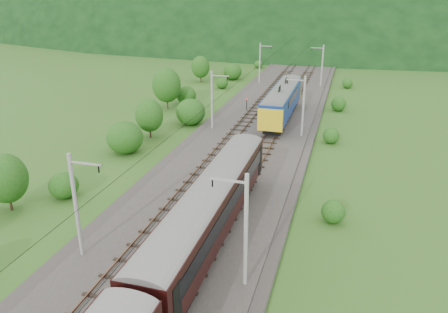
# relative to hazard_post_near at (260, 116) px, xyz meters

# --- Properties ---
(ground) EXTENTS (600.00, 600.00, 0.00)m
(ground) POSITION_rel_hazard_post_near_xyz_m (0.52, -37.39, -1.03)
(ground) COLOR #325A1C
(ground) RESTS_ON ground
(railbed) EXTENTS (14.00, 220.00, 0.30)m
(railbed) POSITION_rel_hazard_post_near_xyz_m (0.52, -27.39, -0.88)
(railbed) COLOR #38332D
(railbed) RESTS_ON ground
(track_left) EXTENTS (2.40, 220.00, 0.27)m
(track_left) POSITION_rel_hazard_post_near_xyz_m (-1.88, -27.39, -0.66)
(track_left) COLOR brown
(track_left) RESTS_ON railbed
(track_right) EXTENTS (2.40, 220.00, 0.27)m
(track_right) POSITION_rel_hazard_post_near_xyz_m (2.92, -27.39, -0.66)
(track_right) COLOR brown
(track_right) RESTS_ON railbed
(catenary_left) EXTENTS (2.54, 192.28, 8.00)m
(catenary_left) POSITION_rel_hazard_post_near_xyz_m (-5.60, -5.39, 3.47)
(catenary_left) COLOR gray
(catenary_left) RESTS_ON railbed
(catenary_right) EXTENTS (2.54, 192.28, 8.00)m
(catenary_right) POSITION_rel_hazard_post_near_xyz_m (6.64, -5.39, 3.47)
(catenary_right) COLOR gray
(catenary_right) RESTS_ON railbed
(overhead_wires) EXTENTS (4.83, 198.00, 0.03)m
(overhead_wires) POSITION_rel_hazard_post_near_xyz_m (0.52, -27.39, 6.07)
(overhead_wires) COLOR black
(overhead_wires) RESTS_ON ground
(mountain_main) EXTENTS (504.00, 360.00, 244.00)m
(mountain_main) POSITION_rel_hazard_post_near_xyz_m (0.52, 222.61, -1.03)
(mountain_main) COLOR black
(mountain_main) RESTS_ON ground
(mountain_ridge) EXTENTS (336.00, 280.00, 132.00)m
(mountain_ridge) POSITION_rel_hazard_post_near_xyz_m (-119.48, 262.61, -1.03)
(mountain_ridge) COLOR black
(mountain_ridge) RESTS_ON ground
(hazard_post_near) EXTENTS (0.16, 0.16, 1.46)m
(hazard_post_near) POSITION_rel_hazard_post_near_xyz_m (0.00, 0.00, 0.00)
(hazard_post_near) COLOR red
(hazard_post_near) RESTS_ON railbed
(hazard_post_far) EXTENTS (0.15, 0.15, 1.41)m
(hazard_post_far) POSITION_rel_hazard_post_near_xyz_m (1.18, -0.50, -0.03)
(hazard_post_far) COLOR red
(hazard_post_far) RESTS_ON railbed
(signal) EXTENTS (0.20, 0.20, 1.85)m
(signal) POSITION_rel_hazard_post_near_xyz_m (-3.29, 5.36, 0.35)
(signal) COLOR black
(signal) RESTS_ON railbed
(vegetation_left) EXTENTS (13.23, 149.32, 6.80)m
(vegetation_left) POSITION_rel_hazard_post_near_xyz_m (-14.15, -20.16, 1.59)
(vegetation_left) COLOR #1A4713
(vegetation_left) RESTS_ON ground
(vegetation_right) EXTENTS (5.85, 108.30, 2.84)m
(vegetation_right) POSITION_rel_hazard_post_near_xyz_m (12.11, -38.64, 0.10)
(vegetation_right) COLOR #1A4713
(vegetation_right) RESTS_ON ground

